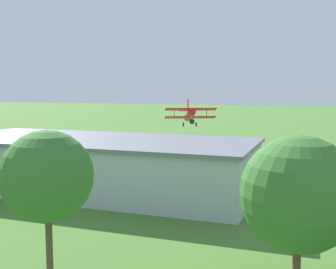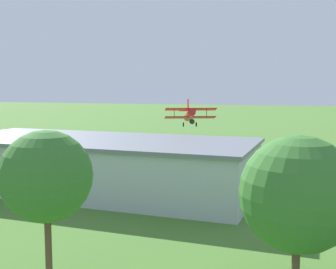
% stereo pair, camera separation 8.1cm
% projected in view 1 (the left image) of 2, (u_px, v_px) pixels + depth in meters
% --- Properties ---
extents(ground_plane, '(400.00, 400.00, 0.00)m').
position_uv_depth(ground_plane, '(177.00, 152.00, 71.86)').
color(ground_plane, '#47752D').
extents(hangar, '(32.92, 14.40, 5.52)m').
position_uv_depth(hangar, '(99.00, 165.00, 44.74)').
color(hangar, '#B7BCC6').
rests_on(hangar, ground_plane).
extents(biplane, '(7.65, 6.50, 4.00)m').
position_uv_depth(biplane, '(190.00, 115.00, 62.01)').
color(biplane, '#B21E1E').
extents(car_white, '(2.09, 4.68, 1.64)m').
position_uv_depth(car_white, '(15.00, 159.00, 59.95)').
color(car_white, white).
rests_on(car_white, ground_plane).
extents(person_crossing_taxiway, '(0.49, 0.49, 1.68)m').
position_uv_depth(person_crossing_taxiway, '(222.00, 164.00, 55.88)').
color(person_crossing_taxiway, '#3F3F47').
rests_on(person_crossing_taxiway, ground_plane).
extents(person_beside_truck, '(0.53, 0.53, 1.67)m').
position_uv_depth(person_beside_truck, '(273.00, 179.00, 46.88)').
color(person_beside_truck, beige).
rests_on(person_beside_truck, ground_plane).
extents(person_near_hangar_door, '(0.51, 0.51, 1.60)m').
position_uv_depth(person_near_hangar_door, '(94.00, 157.00, 62.22)').
color(person_near_hangar_door, '#3F3F47').
rests_on(person_near_hangar_door, ground_plane).
extents(tree_behind_hangar_left, '(6.33, 6.33, 8.34)m').
position_uv_depth(tree_behind_hangar_left, '(299.00, 194.00, 22.68)').
color(tree_behind_hangar_left, brown).
rests_on(tree_behind_hangar_left, ground_plane).
extents(tree_behind_hangar_right, '(4.90, 4.90, 8.64)m').
position_uv_depth(tree_behind_hangar_right, '(47.00, 176.00, 22.35)').
color(tree_behind_hangar_right, brown).
rests_on(tree_behind_hangar_right, ground_plane).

